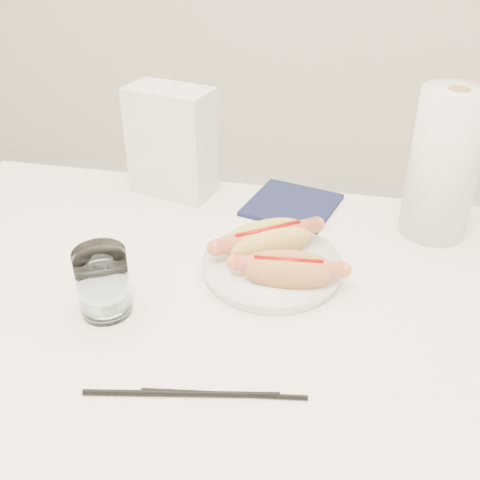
% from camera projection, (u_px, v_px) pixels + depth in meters
% --- Properties ---
extents(table, '(1.20, 0.80, 0.75)m').
position_uv_depth(table, '(212.00, 329.00, 0.92)').
color(table, white).
rests_on(table, ground).
extents(plate, '(0.30, 0.30, 0.02)m').
position_uv_depth(plate, '(272.00, 268.00, 0.94)').
color(plate, white).
rests_on(plate, table).
extents(hotdog_left, '(0.17, 0.15, 0.05)m').
position_uv_depth(hotdog_left, '(267.00, 240.00, 0.96)').
color(hotdog_left, '#DBB957').
rests_on(hotdog_left, plate).
extents(hotdog_right, '(0.17, 0.08, 0.05)m').
position_uv_depth(hotdog_right, '(288.00, 270.00, 0.89)').
color(hotdog_right, '#C5824C').
rests_on(hotdog_right, plate).
extents(water_glass, '(0.08, 0.08, 0.11)m').
position_uv_depth(water_glass, '(103.00, 282.00, 0.84)').
color(water_glass, white).
rests_on(water_glass, table).
extents(chopstick_near, '(0.25, 0.05, 0.01)m').
position_uv_depth(chopstick_near, '(181.00, 394.00, 0.72)').
color(chopstick_near, black).
rests_on(chopstick_near, table).
extents(chopstick_far, '(0.21, 0.04, 0.01)m').
position_uv_depth(chopstick_far, '(224.00, 394.00, 0.72)').
color(chopstick_far, black).
rests_on(chopstick_far, table).
extents(napkin_box, '(0.18, 0.13, 0.22)m').
position_uv_depth(napkin_box, '(172.00, 142.00, 1.14)').
color(napkin_box, silver).
rests_on(napkin_box, table).
extents(navy_napkin, '(0.20, 0.20, 0.01)m').
position_uv_depth(navy_napkin, '(292.00, 205.00, 1.14)').
color(navy_napkin, '#13193D').
rests_on(navy_napkin, table).
extents(paper_towel_roll, '(0.14, 0.14, 0.27)m').
position_uv_depth(paper_towel_roll, '(444.00, 165.00, 0.99)').
color(paper_towel_roll, white).
rests_on(paper_towel_roll, table).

